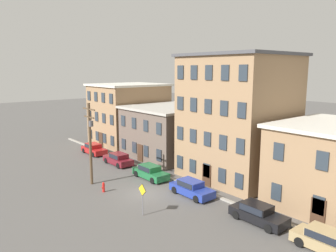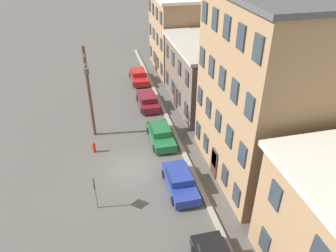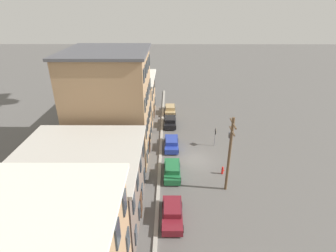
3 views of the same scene
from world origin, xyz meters
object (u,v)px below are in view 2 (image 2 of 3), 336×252
car_red (139,76)px  car_green (161,134)px  utility_pole (89,88)px  car_maroon (148,100)px  caution_sign (94,188)px  car_blue (180,180)px  fire_hydrant (94,147)px

car_red → car_green: same height
car_red → car_green: (13.30, -0.16, 0.00)m
car_red → utility_pole: 12.99m
car_maroon → caution_sign: size_ratio=1.65×
car_green → car_blue: (6.31, 0.03, 0.00)m
car_red → car_green: 13.30m
car_green → utility_pole: bearing=-112.7°
car_green → fire_hydrant: bearing=-86.6°
car_blue → caution_sign: size_ratio=1.65×
caution_sign → utility_pole: 9.70m
car_green → caution_sign: (6.90, -5.90, 1.04)m
car_maroon → utility_pole: size_ratio=0.53×
car_green → car_blue: size_ratio=1.00×
car_blue → car_red: bearing=179.6°
car_maroon → utility_pole: 8.13m
car_red → car_green: bearing=-0.7°
car_blue → caution_sign: caution_sign is taller
car_blue → fire_hydrant: (-5.96, -5.83, -0.27)m
car_red → caution_sign: 21.11m
car_maroon → car_green: size_ratio=1.00×
caution_sign → car_green: bearing=139.5°
caution_sign → utility_pole: bearing=178.4°
utility_pole → fire_hydrant: (2.70, -0.15, -4.18)m
car_green → utility_pole: 7.27m
car_blue → fire_hydrant: bearing=-135.7°
car_maroon → car_blue: size_ratio=1.00×
car_green → utility_pole: (-2.36, -5.65, 3.92)m
fire_hydrant → car_green: bearing=93.4°
caution_sign → utility_pole: (-9.26, 0.25, 2.88)m
caution_sign → fire_hydrant: caution_sign is taller
car_red → car_maroon: 6.66m
car_red → caution_sign: (20.20, -6.06, 1.04)m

